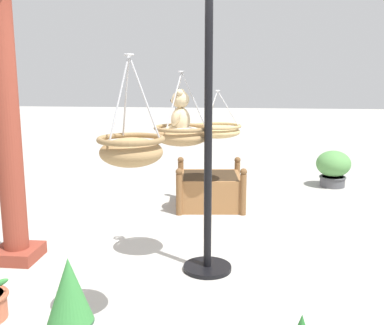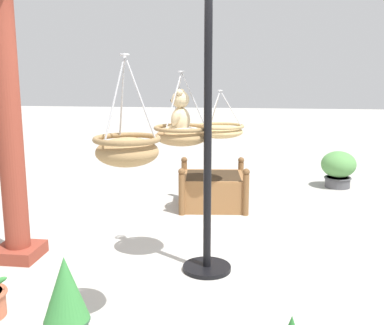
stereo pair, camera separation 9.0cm
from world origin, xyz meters
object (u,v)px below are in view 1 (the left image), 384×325
object	(u,v)px
wooden_planter_box	(210,189)
potted_plant_bushy_green	(333,167)
hanging_basket_with_teddy	(182,134)
greenhouse_pillar_left	(7,119)
display_pole_central	(208,185)
hanging_basket_right_low	(217,130)
teddy_bear	(179,115)
hanging_basket_left_high	(131,149)
potted_plant_fern_front	(70,303)

from	to	relation	value
wooden_planter_box	potted_plant_bushy_green	distance (m)	2.27
hanging_basket_with_teddy	greenhouse_pillar_left	size ratio (longest dim) A/B	0.24
wooden_planter_box	greenhouse_pillar_left	bearing A→B (deg)	139.45
display_pole_central	hanging_basket_right_low	bearing A→B (deg)	0.53
teddy_bear	potted_plant_bushy_green	distance (m)	3.93
display_pole_central	hanging_basket_left_high	distance (m)	1.27
hanging_basket_with_teddy	teddy_bear	bearing A→B (deg)	90.00
hanging_basket_with_teddy	display_pole_central	bearing A→B (deg)	-120.96
hanging_basket_with_teddy	teddy_bear	xyz separation A→B (m)	(0.00, 0.02, 0.17)
hanging_basket_with_teddy	hanging_basket_left_high	world-z (taller)	hanging_basket_left_high
hanging_basket_right_low	greenhouse_pillar_left	size ratio (longest dim) A/B	0.21
wooden_planter_box	potted_plant_fern_front	bearing A→B (deg)	168.62
hanging_basket_with_teddy	greenhouse_pillar_left	bearing A→B (deg)	94.04
display_pole_central	hanging_basket_with_teddy	size ratio (longest dim) A/B	3.81
display_pole_central	hanging_basket_left_high	xyz separation A→B (m)	(-1.09, 0.41, 0.49)
greenhouse_pillar_left	display_pole_central	bearing A→B (deg)	-91.16
teddy_bear	greenhouse_pillar_left	world-z (taller)	greenhouse_pillar_left
potted_plant_fern_front	hanging_basket_with_teddy	bearing A→B (deg)	-20.76
hanging_basket_with_teddy	potted_plant_fern_front	xyz separation A→B (m)	(-1.43, 0.54, -0.92)
hanging_basket_with_teddy	teddy_bear	size ratio (longest dim) A/B	1.65
potted_plant_bushy_green	hanging_basket_right_low	bearing A→B (deg)	133.74
potted_plant_fern_front	potted_plant_bushy_green	xyz separation A→B (m)	(4.63, -2.53, 0.00)
hanging_basket_left_high	greenhouse_pillar_left	distance (m)	1.83
greenhouse_pillar_left	hanging_basket_left_high	bearing A→B (deg)	-128.26
display_pole_central	wooden_planter_box	bearing A→B (deg)	3.44
hanging_basket_left_high	display_pole_central	bearing A→B (deg)	-20.58
display_pole_central	greenhouse_pillar_left	bearing A→B (deg)	88.84
hanging_basket_with_teddy	greenhouse_pillar_left	xyz separation A→B (m)	(-0.11, 1.59, 0.13)
display_pole_central	potted_plant_fern_front	distance (m)	1.59
teddy_bear	potted_plant_bushy_green	size ratio (longest dim) A/B	0.70
greenhouse_pillar_left	potted_plant_bushy_green	distance (m)	4.99
hanging_basket_right_low	potted_plant_bushy_green	bearing A→B (deg)	-46.26
display_pole_central	teddy_bear	world-z (taller)	display_pole_central
hanging_basket_right_low	potted_plant_fern_front	xyz separation A→B (m)	(-2.96, 0.78, -0.77)
wooden_planter_box	hanging_basket_left_high	bearing A→B (deg)	174.77
display_pole_central	greenhouse_pillar_left	xyz separation A→B (m)	(0.04, 1.84, 0.56)
greenhouse_pillar_left	potted_plant_fern_front	distance (m)	1.99
hanging_basket_right_low	display_pole_central	bearing A→B (deg)	-179.47
hanging_basket_right_low	potted_plant_bushy_green	size ratio (longest dim) A/B	1.03
hanging_basket_with_teddy	greenhouse_pillar_left	world-z (taller)	greenhouse_pillar_left
greenhouse_pillar_left	potted_plant_fern_front	xyz separation A→B (m)	(-1.32, -1.05, -1.05)
hanging_basket_with_teddy	hanging_basket_left_high	distance (m)	1.25
display_pole_central	hanging_basket_right_low	size ratio (longest dim) A/B	4.25
hanging_basket_right_low	potted_plant_fern_front	distance (m)	3.15
hanging_basket_with_teddy	hanging_basket_left_high	bearing A→B (deg)	172.65
greenhouse_pillar_left	wooden_planter_box	bearing A→B (deg)	-40.55
hanging_basket_right_low	potted_plant_fern_front	world-z (taller)	hanging_basket_right_low
potted_plant_bushy_green	display_pole_central	bearing A→B (deg)	152.58
hanging_basket_right_low	wooden_planter_box	bearing A→B (deg)	16.03
display_pole_central	potted_plant_bushy_green	xyz separation A→B (m)	(3.35, -1.74, -0.49)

